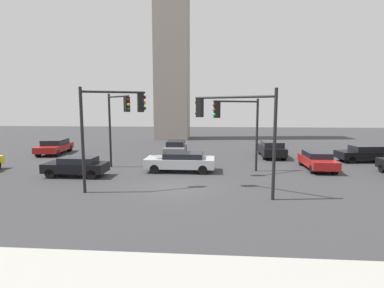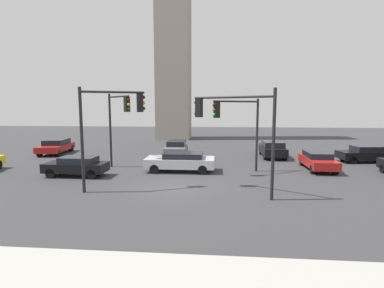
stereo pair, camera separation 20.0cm
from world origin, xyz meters
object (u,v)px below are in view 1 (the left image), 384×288
(car_8, at_px, (317,160))
(traffic_light_0, at_px, (111,118))
(traffic_light_2, at_px, (118,116))
(car_0, at_px, (176,148))
(traffic_light_3, at_px, (235,120))
(car_2, at_px, (55,146))
(car_3, at_px, (272,149))
(car_5, at_px, (365,153))
(car_6, at_px, (181,161))
(traffic_light_1, at_px, (238,120))
(car_7, at_px, (76,166))

(car_8, bearing_deg, traffic_light_0, -62.21)
(traffic_light_0, height_order, traffic_light_2, traffic_light_0)
(car_0, xyz_separation_m, car_8, (10.94, -5.04, -0.06))
(traffic_light_2, relative_size, car_0, 1.34)
(traffic_light_0, distance_m, traffic_light_2, 5.37)
(car_0, distance_m, car_8, 12.04)
(traffic_light_2, height_order, car_0, traffic_light_2)
(traffic_light_3, bearing_deg, car_2, -6.10)
(traffic_light_0, bearing_deg, car_3, 24.04)
(traffic_light_0, bearing_deg, traffic_light_3, -23.35)
(car_5, bearing_deg, car_2, -10.90)
(car_5, distance_m, car_6, 15.36)
(car_6, distance_m, car_8, 9.83)
(traffic_light_1, bearing_deg, car_2, -54.76)
(traffic_light_0, height_order, traffic_light_1, traffic_light_0)
(traffic_light_0, bearing_deg, car_6, 34.98)
(traffic_light_1, xyz_separation_m, car_3, (3.62, 6.86, -2.87))
(car_6, bearing_deg, car_0, -79.23)
(car_2, bearing_deg, car_5, 79.02)
(car_6, bearing_deg, car_5, -162.16)
(traffic_light_2, height_order, traffic_light_3, traffic_light_2)
(car_0, height_order, car_6, car_0)
(traffic_light_3, bearing_deg, traffic_light_2, -3.86)
(traffic_light_3, height_order, car_0, traffic_light_3)
(car_6, height_order, car_7, car_6)
(car_5, height_order, car_8, car_5)
(traffic_light_0, relative_size, car_2, 1.14)
(traffic_light_3, distance_m, car_7, 10.79)
(traffic_light_2, xyz_separation_m, traffic_light_3, (7.84, -5.21, -0.04))
(car_0, bearing_deg, car_2, -93.07)
(car_5, height_order, car_6, car_5)
(car_2, bearing_deg, car_0, 81.59)
(car_2, xyz_separation_m, car_8, (22.70, -5.41, -0.06))
(traffic_light_0, distance_m, car_7, 5.54)
(car_7, bearing_deg, car_8, -167.55)
(traffic_light_0, bearing_deg, traffic_light_2, 81.78)
(traffic_light_1, height_order, car_5, traffic_light_1)
(car_3, bearing_deg, traffic_light_0, 138.47)
(traffic_light_0, relative_size, car_6, 1.15)
(traffic_light_2, relative_size, traffic_light_3, 1.01)
(car_2, distance_m, car_6, 14.63)
(traffic_light_3, distance_m, car_3, 12.53)
(car_0, relative_size, car_6, 0.85)
(traffic_light_2, bearing_deg, traffic_light_1, 38.64)
(traffic_light_0, relative_size, car_3, 1.25)
(traffic_light_2, relative_size, car_5, 1.23)
(traffic_light_2, height_order, car_7, traffic_light_2)
(car_6, height_order, car_8, car_6)
(traffic_light_2, xyz_separation_m, car_8, (14.22, 1.17, -3.16))
(car_5, bearing_deg, traffic_light_0, 22.04)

